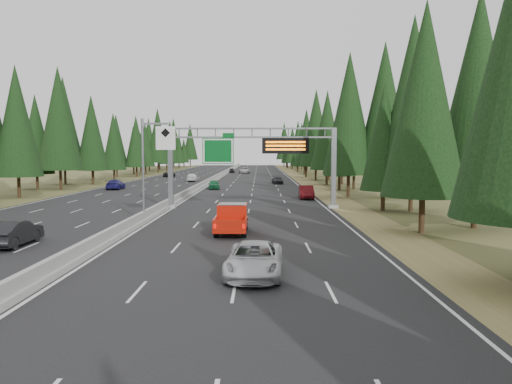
% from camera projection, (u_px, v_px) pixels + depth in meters
% --- Properties ---
extents(road, '(32.00, 260.00, 0.08)m').
position_uv_depth(road, '(212.00, 182.00, 93.61)').
color(road, black).
rests_on(road, ground).
extents(shoulder_right, '(3.60, 260.00, 0.06)m').
position_uv_depth(shoulder_right, '(306.00, 182.00, 93.49)').
color(shoulder_right, olive).
rests_on(shoulder_right, ground).
extents(shoulder_left, '(3.60, 260.00, 0.06)m').
position_uv_depth(shoulder_left, '(117.00, 182.00, 93.73)').
color(shoulder_left, '#444621').
rests_on(shoulder_left, ground).
extents(median_barrier, '(0.70, 260.00, 0.85)m').
position_uv_depth(median_barrier, '(212.00, 180.00, 93.58)').
color(median_barrier, gray).
rests_on(median_barrier, road).
extents(sign_gantry, '(16.75, 0.98, 7.80)m').
position_uv_depth(sign_gantry, '(259.00, 155.00, 48.16)').
color(sign_gantry, slate).
rests_on(sign_gantry, road).
extents(hov_sign_pole, '(2.80, 0.50, 8.00)m').
position_uv_depth(hov_sign_pole, '(150.00, 162.00, 38.38)').
color(hov_sign_pole, slate).
rests_on(hov_sign_pole, road).
extents(tree_row_right, '(12.37, 244.41, 18.84)m').
position_uv_depth(tree_row_right, '(341.00, 128.00, 79.13)').
color(tree_row_right, black).
rests_on(tree_row_right, ground).
extents(tree_row_left, '(12.36, 244.34, 19.00)m').
position_uv_depth(tree_row_left, '(67.00, 128.00, 80.23)').
color(tree_row_left, black).
rests_on(tree_row_left, ground).
extents(silver_minivan, '(2.65, 5.30, 1.44)m').
position_uv_depth(silver_minivan, '(254.00, 259.00, 21.71)').
color(silver_minivan, silver).
rests_on(silver_minivan, road).
extents(red_pickup, '(2.07, 5.80, 1.89)m').
position_uv_depth(red_pickup, '(232.00, 217.00, 33.80)').
color(red_pickup, black).
rests_on(red_pickup, road).
extents(car_ahead_green, '(2.01, 4.18, 1.38)m').
position_uv_depth(car_ahead_green, '(214.00, 184.00, 74.33)').
color(car_ahead_green, '#176536').
rests_on(car_ahead_green, road).
extents(car_ahead_dkred, '(1.75, 4.74, 1.55)m').
position_uv_depth(car_ahead_dkred, '(306.00, 192.00, 58.56)').
color(car_ahead_dkred, '#500B0F').
rests_on(car_ahead_dkred, road).
extents(car_ahead_dkgrey, '(2.01, 4.49, 1.28)m').
position_uv_depth(car_ahead_dkgrey, '(277.00, 180.00, 87.11)').
color(car_ahead_dkgrey, black).
rests_on(car_ahead_dkgrey, road).
extents(car_ahead_white, '(3.03, 5.71, 1.53)m').
position_uv_depth(car_ahead_white, '(244.00, 170.00, 133.07)').
color(car_ahead_white, '#BDBDBD').
rests_on(car_ahead_white, road).
extents(car_ahead_far, '(1.76, 3.83, 1.27)m').
position_uv_depth(car_ahead_far, '(232.00, 170.00, 136.18)').
color(car_ahead_far, black).
rests_on(car_ahead_far, road).
extents(car_onc_near, '(1.62, 4.60, 1.51)m').
position_uv_depth(car_onc_near, '(14.00, 233.00, 28.78)').
color(car_onc_near, black).
rests_on(car_onc_near, road).
extents(car_onc_blue, '(2.33, 5.17, 1.47)m').
position_uv_depth(car_onc_blue, '(116.00, 184.00, 73.77)').
color(car_onc_blue, navy).
rests_on(car_onc_blue, road).
extents(car_onc_white, '(2.16, 4.82, 1.61)m').
position_uv_depth(car_onc_white, '(192.00, 177.00, 94.30)').
color(car_onc_white, white).
rests_on(car_onc_white, road).
extents(car_onc_far, '(2.41, 4.90, 1.34)m').
position_uv_depth(car_onc_far, '(169.00, 174.00, 111.89)').
color(car_onc_far, black).
rests_on(car_onc_far, road).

